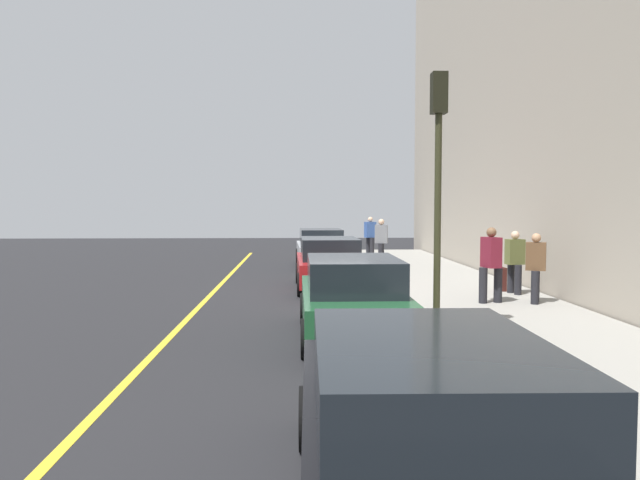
# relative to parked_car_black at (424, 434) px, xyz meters

# --- Properties ---
(ground_plane) EXTENTS (56.00, 56.00, 0.00)m
(ground_plane) POSITION_rel_parked_car_black_xyz_m (12.42, 0.11, -0.76)
(ground_plane) COLOR black
(sidewalk) EXTENTS (28.00, 4.60, 0.15)m
(sidewalk) POSITION_rel_parked_car_black_xyz_m (12.42, -3.19, -0.68)
(sidewalk) COLOR gray
(sidewalk) RESTS_ON ground
(building_facade) EXTENTS (32.00, 0.80, 15.00)m
(building_facade) POSITION_rel_parked_car_black_xyz_m (12.42, -5.94, 6.74)
(building_facade) COLOR #9E9384
(building_facade) RESTS_ON ground
(lane_stripe_centre) EXTENTS (28.00, 0.14, 0.01)m
(lane_stripe_centre) POSITION_rel_parked_car_black_xyz_m (12.42, 3.31, -0.76)
(lane_stripe_centre) COLOR gold
(lane_stripe_centre) RESTS_ON ground
(snow_bank_curb) EXTENTS (8.61, 0.56, 0.22)m
(snow_bank_curb) POSITION_rel_parked_car_black_xyz_m (16.54, -0.59, -0.65)
(snow_bank_curb) COLOR white
(snow_bank_curb) RESTS_ON ground
(parked_car_black) EXTENTS (4.76, 1.96, 1.51)m
(parked_car_black) POSITION_rel_parked_car_black_xyz_m (0.00, 0.00, 0.00)
(parked_car_black) COLOR black
(parked_car_black) RESTS_ON ground
(parked_car_green) EXTENTS (4.44, 1.91, 1.51)m
(parked_car_green) POSITION_rel_parked_car_black_xyz_m (6.43, -0.07, -0.00)
(parked_car_green) COLOR black
(parked_car_green) RESTS_ON ground
(parked_car_red) EXTENTS (4.39, 1.95, 1.51)m
(parked_car_red) POSITION_rel_parked_car_black_xyz_m (12.93, 0.01, -0.00)
(parked_car_red) COLOR black
(parked_car_red) RESTS_ON ground
(parked_car_silver) EXTENTS (4.46, 1.98, 1.51)m
(parked_car_silver) POSITION_rel_parked_car_black_xyz_m (19.36, 0.00, -0.00)
(parked_car_silver) COLOR black
(parked_car_silver) RESTS_ON ground
(pedestrian_grey_coat) EXTENTS (0.58, 0.53, 1.78)m
(pedestrian_grey_coat) POSITION_rel_parked_car_black_xyz_m (18.66, -2.33, 0.34)
(pedestrian_grey_coat) COLOR black
(pedestrian_grey_coat) RESTS_ON sidewalk
(pedestrian_brown_coat) EXTENTS (0.51, 0.52, 1.65)m
(pedestrian_brown_coat) POSITION_rel_parked_car_black_xyz_m (9.42, -4.67, 0.27)
(pedestrian_brown_coat) COLOR black
(pedestrian_brown_coat) RESTS_ON sidewalk
(pedestrian_olive_coat) EXTENTS (0.54, 0.48, 1.64)m
(pedestrian_olive_coat) POSITION_rel_parked_car_black_xyz_m (10.89, -4.71, 0.26)
(pedestrian_olive_coat) COLOR black
(pedestrian_olive_coat) RESTS_ON sidewalk
(pedestrian_burgundy_coat) EXTENTS (0.54, 0.58, 1.79)m
(pedestrian_burgundy_coat) POSITION_rel_parked_car_black_xyz_m (9.49, -3.62, 0.34)
(pedestrian_burgundy_coat) COLOR black
(pedestrian_burgundy_coat) RESTS_ON sidewalk
(pedestrian_blue_coat) EXTENTS (0.57, 0.55, 1.78)m
(pedestrian_blue_coat) POSITION_rel_parked_car_black_xyz_m (22.69, -2.39, 0.34)
(pedestrian_blue_coat) COLOR black
(pedestrian_blue_coat) RESTS_ON sidewalk
(traffic_light_pole) EXTENTS (0.35, 0.26, 4.57)m
(traffic_light_pole) POSITION_rel_parked_car_black_xyz_m (5.96, -1.50, 2.47)
(traffic_light_pole) COLOR #2D2D19
(traffic_light_pole) RESTS_ON sidewalk
(rolling_suitcase) EXTENTS (0.34, 0.22, 0.99)m
(rolling_suitcase) POSITION_rel_parked_car_black_xyz_m (11.43, -4.54, -0.29)
(rolling_suitcase) COLOR #471E19
(rolling_suitcase) RESTS_ON sidewalk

